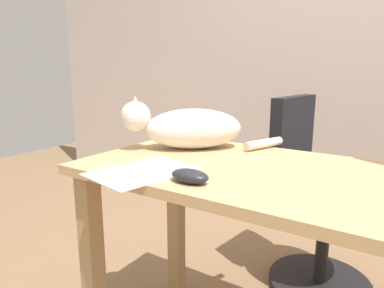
# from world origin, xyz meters

# --- Properties ---
(desk) EXTENTS (1.56, 0.61, 0.76)m
(desk) POSITION_xyz_m (0.00, 0.00, 0.64)
(desk) COLOR tan
(desk) RESTS_ON ground_plane
(office_chair) EXTENTS (0.48, 0.48, 0.93)m
(office_chair) POSITION_xyz_m (-0.21, 0.67, 0.40)
(office_chair) COLOR black
(office_chair) RESTS_ON ground_plane
(cat) EXTENTS (0.49, 0.42, 0.20)m
(cat) POSITION_xyz_m (-0.57, 0.11, 0.84)
(cat) COLOR silver
(cat) RESTS_ON desk
(computer_mouse) EXTENTS (0.11, 0.06, 0.04)m
(computer_mouse) POSITION_xyz_m (-0.34, -0.22, 0.78)
(computer_mouse) COLOR #232328
(computer_mouse) RESTS_ON desk
(paper_sheet) EXTENTS (0.27, 0.33, 0.00)m
(paper_sheet) POSITION_xyz_m (-0.51, -0.21, 0.76)
(paper_sheet) COLOR white
(paper_sheet) RESTS_ON desk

